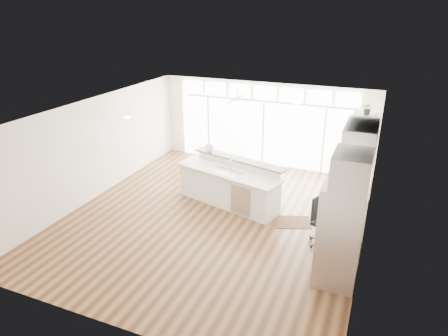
% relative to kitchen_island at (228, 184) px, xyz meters
% --- Properties ---
extents(floor, '(7.00, 8.00, 0.02)m').
position_rel_kitchen_island_xyz_m(floor, '(-0.03, -0.79, -0.59)').
color(floor, '#472A16').
rests_on(floor, ground).
extents(ceiling, '(7.00, 8.00, 0.02)m').
position_rel_kitchen_island_xyz_m(ceiling, '(-0.03, -0.79, 2.12)').
color(ceiling, white).
rests_on(ceiling, wall_back).
extents(wall_back, '(7.00, 0.04, 2.70)m').
position_rel_kitchen_island_xyz_m(wall_back, '(-0.03, 3.21, 0.77)').
color(wall_back, beige).
rests_on(wall_back, floor).
extents(wall_front, '(7.00, 0.04, 2.70)m').
position_rel_kitchen_island_xyz_m(wall_front, '(-0.03, -4.79, 0.77)').
color(wall_front, beige).
rests_on(wall_front, floor).
extents(wall_left, '(0.04, 8.00, 2.70)m').
position_rel_kitchen_island_xyz_m(wall_left, '(-3.53, -0.79, 0.77)').
color(wall_left, beige).
rests_on(wall_left, floor).
extents(wall_right, '(0.04, 8.00, 2.70)m').
position_rel_kitchen_island_xyz_m(wall_right, '(3.47, -0.79, 0.77)').
color(wall_right, beige).
rests_on(wall_right, floor).
extents(glass_wall, '(5.80, 0.06, 2.08)m').
position_rel_kitchen_island_xyz_m(glass_wall, '(-0.03, 3.15, 0.47)').
color(glass_wall, white).
rests_on(glass_wall, wall_back).
extents(transom_row, '(5.90, 0.06, 0.40)m').
position_rel_kitchen_island_xyz_m(transom_row, '(-0.03, 3.15, 1.80)').
color(transom_row, white).
rests_on(transom_row, wall_back).
extents(desk_window, '(0.04, 0.85, 0.85)m').
position_rel_kitchen_island_xyz_m(desk_window, '(3.43, -0.49, 0.97)').
color(desk_window, white).
rests_on(desk_window, wall_right).
extents(ceiling_fan, '(1.16, 1.16, 0.32)m').
position_rel_kitchen_island_xyz_m(ceiling_fan, '(-0.53, 2.01, 1.90)').
color(ceiling_fan, silver).
rests_on(ceiling_fan, ceiling).
extents(recessed_lights, '(3.40, 3.00, 0.02)m').
position_rel_kitchen_island_xyz_m(recessed_lights, '(-0.03, -0.59, 2.10)').
color(recessed_lights, beige).
rests_on(recessed_lights, ceiling).
extents(oven_cabinet, '(0.64, 1.20, 2.50)m').
position_rel_kitchen_island_xyz_m(oven_cabinet, '(3.14, 1.01, 0.67)').
color(oven_cabinet, white).
rests_on(oven_cabinet, floor).
extents(desk_nook, '(0.72, 1.30, 0.76)m').
position_rel_kitchen_island_xyz_m(desk_nook, '(3.10, -0.49, -0.20)').
color(desk_nook, white).
rests_on(desk_nook, floor).
extents(upper_cabinets, '(0.64, 1.30, 0.64)m').
position_rel_kitchen_island_xyz_m(upper_cabinets, '(3.14, -0.49, 1.77)').
color(upper_cabinets, white).
rests_on(upper_cabinets, wall_right).
extents(refrigerator, '(0.76, 0.90, 2.00)m').
position_rel_kitchen_island_xyz_m(refrigerator, '(3.08, -2.14, 0.42)').
color(refrigerator, silver).
rests_on(refrigerator, floor).
extents(fridge_cabinet, '(0.64, 0.90, 0.60)m').
position_rel_kitchen_island_xyz_m(fridge_cabinet, '(3.14, -2.14, 1.72)').
color(fridge_cabinet, white).
rests_on(fridge_cabinet, wall_right).
extents(framed_photos, '(0.06, 0.22, 0.80)m').
position_rel_kitchen_island_xyz_m(framed_photos, '(3.43, 0.13, 0.82)').
color(framed_photos, black).
rests_on(framed_photos, wall_right).
extents(kitchen_island, '(3.09, 1.81, 1.15)m').
position_rel_kitchen_island_xyz_m(kitchen_island, '(0.00, 0.00, 0.00)').
color(kitchen_island, white).
rests_on(kitchen_island, floor).
extents(rug, '(1.04, 0.90, 0.01)m').
position_rel_kitchen_island_xyz_m(rug, '(1.82, -0.32, -0.57)').
color(rug, '#361D11').
rests_on(rug, floor).
extents(office_chair, '(0.74, 0.72, 1.11)m').
position_rel_kitchen_island_xyz_m(office_chair, '(2.66, -1.05, -0.02)').
color(office_chair, black).
rests_on(office_chair, floor).
extents(fishbowl, '(0.31, 0.31, 0.25)m').
position_rel_kitchen_island_xyz_m(fishbowl, '(-0.81, 0.63, 0.70)').
color(fishbowl, silver).
rests_on(fishbowl, kitchen_island).
extents(monitor, '(0.12, 0.53, 0.44)m').
position_rel_kitchen_island_xyz_m(monitor, '(3.02, -0.49, 0.40)').
color(monitor, black).
rests_on(monitor, desk_nook).
extents(keyboard, '(0.13, 0.35, 0.02)m').
position_rel_kitchen_island_xyz_m(keyboard, '(2.85, -0.49, 0.19)').
color(keyboard, silver).
rests_on(keyboard, desk_nook).
extents(potted_plant, '(0.30, 0.33, 0.23)m').
position_rel_kitchen_island_xyz_m(potted_plant, '(3.14, 1.01, 2.04)').
color(potted_plant, '#245424').
rests_on(potted_plant, oven_cabinet).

